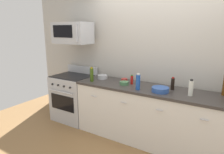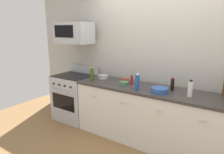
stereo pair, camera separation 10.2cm
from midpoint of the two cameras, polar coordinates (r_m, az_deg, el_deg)
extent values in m
plane|color=olive|center=(3.53, 10.81, -17.67)|extent=(6.67, 6.67, 0.00)
cube|color=#B7B2A8|center=(3.44, 14.48, 5.38)|extent=(5.56, 0.10, 2.70)
cube|color=silver|center=(3.32, 11.15, -11.16)|extent=(2.44, 0.62, 0.88)
cube|color=#383330|center=(3.16, 11.54, -3.55)|extent=(2.47, 0.65, 0.04)
cube|color=black|center=(3.28, 8.84, -19.17)|extent=(2.44, 0.02, 0.10)
cylinder|color=silver|center=(3.35, -4.48, -5.51)|extent=(0.10, 0.02, 0.02)
cylinder|color=silver|center=(3.05, 4.07, -7.44)|extent=(0.10, 0.02, 0.02)
cylinder|color=silver|center=(2.84, 14.27, -9.51)|extent=(0.10, 0.02, 0.02)
cylinder|color=silver|center=(2.73, 25.82, -11.47)|extent=(0.10, 0.02, 0.02)
cube|color=#B7BABF|center=(4.14, -10.00, -5.81)|extent=(0.76, 0.64, 0.91)
cube|color=black|center=(3.93, -13.25, -7.14)|extent=(0.58, 0.01, 0.30)
cylinder|color=#B7BABF|center=(3.83, -13.78, -4.05)|extent=(0.61, 0.02, 0.02)
cube|color=#B7BABF|center=(4.20, -7.60, 2.15)|extent=(0.76, 0.06, 0.16)
cube|color=black|center=(4.01, -10.27, 0.41)|extent=(0.73, 0.61, 0.01)
cylinder|color=black|center=(3.98, -15.87, -1.86)|extent=(0.04, 0.02, 0.04)
cylinder|color=black|center=(3.87, -14.39, -2.21)|extent=(0.04, 0.02, 0.04)
cylinder|color=black|center=(3.76, -12.82, -2.57)|extent=(0.04, 0.02, 0.04)
cylinder|color=black|center=(3.66, -11.17, -2.95)|extent=(0.04, 0.02, 0.04)
cube|color=#B7BABF|center=(3.94, -10.28, 12.43)|extent=(0.74, 0.40, 0.40)
cube|color=black|center=(3.84, -13.11, 12.75)|extent=(0.48, 0.01, 0.22)
cube|color=#B7BABF|center=(3.58, -9.21, 12.38)|extent=(0.02, 0.04, 0.30)
cylinder|color=#385114|center=(3.49, -4.98, 0.63)|extent=(0.06, 0.06, 0.23)
cylinder|color=#B29919|center=(3.46, -5.02, 2.69)|extent=(0.04, 0.04, 0.02)
cylinder|color=silver|center=(2.91, 22.66, -3.24)|extent=(0.06, 0.06, 0.21)
cylinder|color=black|center=(2.88, 22.87, -0.99)|extent=(0.04, 0.04, 0.02)
cylinder|color=#B21914|center=(3.31, 6.62, -0.90)|extent=(0.05, 0.05, 0.15)
cylinder|color=#19721E|center=(3.29, 6.66, 0.45)|extent=(0.03, 0.03, 0.01)
cylinder|color=black|center=(3.12, 17.99, -2.09)|extent=(0.05, 0.05, 0.18)
cylinder|color=maroon|center=(3.09, 18.12, -0.34)|extent=(0.04, 0.04, 0.02)
cylinder|color=#1E4CA5|center=(3.01, 8.30, -1.59)|extent=(0.07, 0.07, 0.23)
cylinder|color=silver|center=(2.98, 8.38, 0.77)|extent=(0.04, 0.04, 0.02)
cylinder|color=#B72D28|center=(3.53, 4.49, -0.80)|extent=(0.11, 0.11, 0.04)
torus|color=#B72D28|center=(3.52, 4.50, -0.52)|extent=(0.11, 0.11, 0.01)
cylinder|color=#B72D28|center=(3.53, 4.48, -1.08)|extent=(0.06, 0.06, 0.01)
cylinder|color=#477A4C|center=(3.28, 4.36, -1.81)|extent=(0.15, 0.15, 0.06)
torus|color=#477A4C|center=(3.27, 4.37, -1.40)|extent=(0.15, 0.15, 0.01)
cylinder|color=#477A4C|center=(3.28, 4.35, -2.21)|extent=(0.08, 0.08, 0.01)
cylinder|color=#B2B5BA|center=(3.67, -1.81, 0.05)|extent=(0.18, 0.18, 0.07)
torus|color=#B2B5BA|center=(3.67, -1.82, 0.52)|extent=(0.18, 0.18, 0.01)
cylinder|color=#B2B5BA|center=(3.68, -1.81, -0.41)|extent=(0.10, 0.10, 0.01)
cylinder|color=#2D519E|center=(2.97, 14.57, -3.68)|extent=(0.25, 0.25, 0.07)
torus|color=#2D519E|center=(2.97, 14.60, -3.14)|extent=(0.25, 0.25, 0.01)
cylinder|color=#2D519E|center=(2.98, 14.53, -4.23)|extent=(0.14, 0.14, 0.01)
camera|label=1|loc=(0.05, -89.13, 0.21)|focal=31.57mm
camera|label=2|loc=(0.05, 90.87, -0.21)|focal=31.57mm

